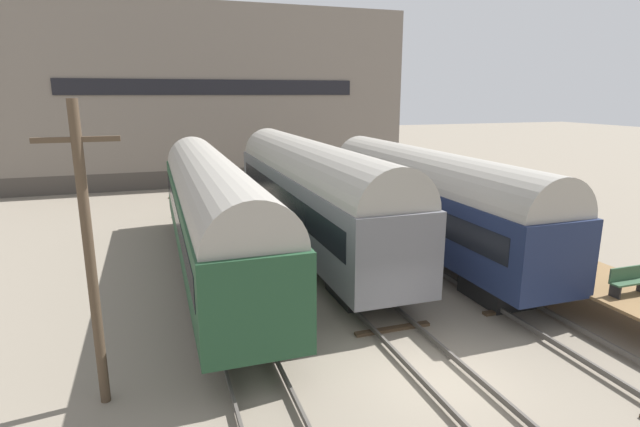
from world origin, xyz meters
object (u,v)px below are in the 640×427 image
(train_car_navy, at_px, (427,197))
(bench, at_px, (628,280))
(utility_pole, at_px, (89,254))
(train_car_grey, at_px, (310,190))
(train_car_green, at_px, (212,208))

(train_car_navy, bearing_deg, bench, -73.06)
(utility_pole, bearing_deg, train_car_navy, 29.40)
(train_car_grey, xyz_separation_m, train_car_green, (-4.79, -1.78, -0.14))
(train_car_grey, xyz_separation_m, utility_pole, (-8.50, -9.96, 0.80))
(train_car_grey, bearing_deg, bench, -55.92)
(train_car_green, height_order, utility_pole, utility_pole)
(train_car_green, bearing_deg, train_car_grey, 20.42)
(utility_pole, bearing_deg, train_car_green, 65.63)
(train_car_green, relative_size, bench, 13.42)
(train_car_grey, distance_m, utility_pole, 13.11)
(train_car_navy, xyz_separation_m, train_car_grey, (-4.79, 2.47, 0.19))
(bench, bearing_deg, utility_pole, 176.70)
(train_car_grey, height_order, train_car_green, train_car_grey)
(train_car_navy, distance_m, train_car_green, 9.61)
(train_car_grey, bearing_deg, utility_pole, -130.47)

